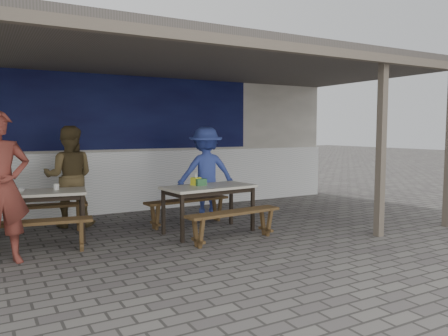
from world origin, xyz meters
name	(u,v)px	position (x,y,z in m)	size (l,w,h in m)	color
ground	(216,242)	(0.00, 0.00, 0.00)	(60.00, 60.00, 0.00)	#615D58
back_wall	(137,126)	(0.00, 3.58, 1.72)	(9.00, 1.28, 3.50)	beige
warung_roof	(190,61)	(0.02, 0.90, 2.71)	(9.00, 4.21, 2.81)	#4F4843
table_left	(32,197)	(-2.33, 1.23, 0.67)	(1.56, 0.91, 0.75)	beige
bench_left_street	(30,229)	(-2.43, 0.60, 0.34)	(1.59, 0.52, 0.45)	brown
bench_left_wall	(35,212)	(-2.23, 1.87, 0.34)	(1.59, 0.52, 0.45)	brown
table_right	(209,191)	(0.18, 0.58, 0.67)	(1.48, 0.85, 0.75)	beige
bench_right_street	(234,219)	(0.24, -0.09, 0.34)	(1.54, 0.42, 0.45)	brown
bench_right_wall	(187,205)	(0.11, 1.26, 0.34)	(1.54, 0.42, 0.45)	brown
patron_street_side	(0,188)	(-2.76, 0.36, 0.94)	(0.68, 0.45, 1.88)	brown
patron_wall_side	(69,176)	(-1.66, 2.14, 0.85)	(0.82, 0.64, 1.70)	brown
patron_right_table	(206,173)	(0.68, 1.66, 0.84)	(1.09, 0.63, 1.69)	#394DAD
tissue_box	(196,181)	(0.03, 0.75, 0.81)	(0.12, 0.12, 0.12)	yellow
donation_box	(201,182)	(0.08, 0.66, 0.80)	(0.16, 0.11, 0.11)	#2E6939
condiment_jar	(56,187)	(-1.99, 1.29, 0.79)	(0.08, 0.08, 0.09)	white
condiment_bowl	(19,190)	(-2.49, 1.33, 0.77)	(0.19, 0.19, 0.05)	white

